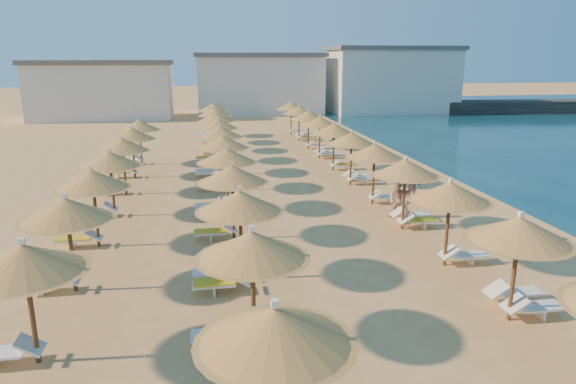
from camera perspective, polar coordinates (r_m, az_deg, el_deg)
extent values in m
plane|color=tan|center=(18.75, 4.63, -6.84)|extent=(220.00, 220.00, 0.00)
cube|color=black|center=(68.53, 19.03, 8.91)|extent=(30.24, 6.82, 1.50)
cube|color=silver|center=(62.69, -19.85, 10.43)|extent=(15.00, 8.00, 6.00)
cube|color=#59514C|center=(62.57, -20.11, 13.39)|extent=(15.60, 8.48, 0.50)
cube|color=silver|center=(64.96, -3.24, 11.74)|extent=(15.00, 8.00, 6.80)
cube|color=#59514C|center=(64.86, -3.29, 14.96)|extent=(15.60, 8.48, 0.50)
cube|color=silver|center=(66.69, 11.44, 11.91)|extent=(15.00, 8.00, 7.60)
cube|color=#59514C|center=(66.62, 11.62, 15.38)|extent=(15.60, 8.48, 0.50)
cylinder|color=brown|center=(15.01, 23.77, -8.61)|extent=(0.12, 0.12, 2.52)
cone|color=#9E662E|center=(14.56, 24.32, -3.75)|extent=(2.58, 2.58, 0.66)
cone|color=#9E662E|center=(14.64, 24.20, -4.76)|extent=(2.79, 2.79, 0.12)
cube|color=white|center=(14.45, 24.48, -2.25)|extent=(0.12, 0.12, 0.14)
cylinder|color=brown|center=(18.08, 17.26, -4.07)|extent=(0.12, 0.12, 2.52)
cone|color=#9E662E|center=(17.70, 17.59, 0.04)|extent=(2.58, 2.58, 0.66)
cone|color=#9E662E|center=(17.77, 17.52, -0.80)|extent=(2.79, 2.79, 0.12)
cube|color=white|center=(17.61, 17.69, 1.30)|extent=(0.12, 0.12, 0.14)
cylinder|color=brown|center=(21.39, 12.74, -0.85)|extent=(0.12, 0.12, 2.52)
cone|color=#9E662E|center=(21.07, 12.95, 2.66)|extent=(2.58, 2.58, 0.66)
cone|color=#9E662E|center=(21.13, 12.90, 1.95)|extent=(2.79, 2.79, 0.12)
cube|color=white|center=(20.99, 13.01, 3.73)|extent=(0.12, 0.12, 0.14)
cylinder|color=brown|center=(24.84, 9.46, 1.50)|extent=(0.12, 0.12, 2.52)
cone|color=#9E662E|center=(24.57, 9.59, 4.54)|extent=(2.58, 2.58, 0.66)
cone|color=#9E662E|center=(24.62, 9.57, 3.92)|extent=(2.79, 2.79, 0.12)
cube|color=white|center=(24.50, 9.63, 5.46)|extent=(0.12, 0.12, 0.14)
cylinder|color=brown|center=(28.39, 6.99, 3.26)|extent=(0.12, 0.12, 2.52)
cone|color=#9E662E|center=(28.15, 7.07, 5.93)|extent=(2.58, 2.58, 0.66)
cone|color=#9E662E|center=(28.19, 7.06, 5.39)|extent=(2.79, 2.79, 0.12)
cube|color=white|center=(28.09, 7.10, 6.74)|extent=(0.12, 0.12, 0.14)
cylinder|color=brown|center=(32.00, 5.06, 4.63)|extent=(0.12, 0.12, 2.52)
cone|color=#9E662E|center=(31.79, 5.12, 7.00)|extent=(2.58, 2.58, 0.66)
cone|color=#9E662E|center=(31.83, 5.11, 6.52)|extent=(2.79, 2.79, 0.12)
cube|color=white|center=(31.74, 5.14, 7.72)|extent=(0.12, 0.12, 0.14)
cylinder|color=brown|center=(35.65, 3.53, 5.71)|extent=(0.12, 0.12, 2.52)
cone|color=#9E662E|center=(35.46, 3.56, 7.85)|extent=(2.58, 2.58, 0.66)
cone|color=#9E662E|center=(35.50, 3.55, 7.42)|extent=(2.79, 2.79, 0.12)
cube|color=white|center=(35.41, 3.57, 8.49)|extent=(0.12, 0.12, 0.14)
cylinder|color=brown|center=(39.33, 2.27, 6.59)|extent=(0.12, 0.12, 2.52)
cone|color=#9E662E|center=(39.16, 2.29, 8.53)|extent=(2.58, 2.58, 0.66)
cone|color=#9E662E|center=(39.19, 2.29, 8.14)|extent=(2.79, 2.79, 0.12)
cube|color=white|center=(39.12, 2.30, 9.11)|extent=(0.12, 0.12, 0.14)
cylinder|color=brown|center=(43.04, 1.23, 7.31)|extent=(0.12, 0.12, 2.52)
cone|color=#9E662E|center=(42.88, 1.24, 9.09)|extent=(2.58, 2.58, 0.66)
cone|color=#9E662E|center=(42.91, 1.24, 8.73)|extent=(2.79, 2.79, 0.12)
cube|color=white|center=(42.85, 1.24, 9.62)|extent=(0.12, 0.12, 0.14)
cylinder|color=brown|center=(46.76, 0.35, 7.92)|extent=(0.12, 0.12, 2.52)
cone|color=#9E662E|center=(46.62, 0.35, 9.56)|extent=(2.58, 2.58, 0.66)
cone|color=#9E662E|center=(46.65, 0.35, 9.23)|extent=(2.79, 2.79, 0.12)
cube|color=white|center=(46.59, 0.35, 10.05)|extent=(0.12, 0.12, 0.14)
cone|color=#9E662E|center=(8.78, -1.44, -14.61)|extent=(2.58, 2.58, 0.66)
cone|color=#9E662E|center=(8.91, -1.43, -16.12)|extent=(2.79, 2.79, 0.12)
cube|color=white|center=(8.59, -1.46, -12.29)|extent=(0.12, 0.12, 0.14)
cylinder|color=brown|center=(12.76, -3.89, -11.50)|extent=(0.12, 0.12, 2.52)
cone|color=#9E662E|center=(12.22, -4.00, -5.86)|extent=(2.58, 2.58, 0.66)
cone|color=#9E662E|center=(12.32, -3.97, -7.03)|extent=(2.79, 2.79, 0.12)
cube|color=white|center=(12.09, -4.03, -4.09)|extent=(0.12, 0.12, 0.14)
cylinder|color=brown|center=(16.25, -5.25, -5.57)|extent=(0.12, 0.12, 2.52)
cone|color=#9E662E|center=(15.84, -5.36, -1.02)|extent=(2.58, 2.58, 0.66)
cone|color=#9E662E|center=(15.91, -5.34, -1.95)|extent=(2.79, 2.79, 0.12)
cube|color=white|center=(15.73, -5.40, 0.38)|extent=(0.12, 0.12, 0.14)
cylinder|color=brown|center=(19.87, -6.11, -1.76)|extent=(0.12, 0.12, 2.52)
cone|color=#9E662E|center=(19.53, -6.22, 2.01)|extent=(2.58, 2.58, 0.66)
cone|color=#9E662E|center=(19.59, -6.20, 1.24)|extent=(2.79, 2.79, 0.12)
cube|color=white|center=(19.44, -6.25, 3.15)|extent=(0.12, 0.12, 0.14)
cylinder|color=brown|center=(23.55, -6.70, 0.86)|extent=(0.12, 0.12, 2.52)
cone|color=#9E662E|center=(23.26, -6.80, 4.07)|extent=(2.58, 2.58, 0.66)
cone|color=#9E662E|center=(23.31, -6.78, 3.42)|extent=(2.79, 2.79, 0.12)
cube|color=white|center=(23.19, -6.83, 5.04)|extent=(0.12, 0.12, 0.14)
cylinder|color=brown|center=(27.26, -7.13, 2.78)|extent=(0.12, 0.12, 2.52)
cone|color=#9E662E|center=(27.02, -7.22, 5.56)|extent=(2.58, 2.58, 0.66)
cone|color=#9E662E|center=(27.06, -7.20, 4.99)|extent=(2.79, 2.79, 0.12)
cube|color=white|center=(26.96, -7.25, 6.39)|extent=(0.12, 0.12, 0.14)
cylinder|color=brown|center=(31.00, -7.46, 4.23)|extent=(0.12, 0.12, 2.52)
cone|color=#9E662E|center=(30.79, -7.54, 6.68)|extent=(2.58, 2.58, 0.66)
cone|color=#9E662E|center=(30.83, -7.53, 6.18)|extent=(2.79, 2.79, 0.12)
cube|color=white|center=(30.73, -7.57, 7.42)|extent=(0.12, 0.12, 0.14)
cylinder|color=brown|center=(34.76, -7.72, 5.37)|extent=(0.12, 0.12, 2.52)
cone|color=#9E662E|center=(34.57, -7.79, 7.56)|extent=(2.58, 2.58, 0.66)
cone|color=#9E662E|center=(34.60, -7.78, 7.12)|extent=(2.79, 2.79, 0.12)
cube|color=white|center=(34.52, -7.82, 8.22)|extent=(0.12, 0.12, 0.14)
cylinder|color=brown|center=(38.53, -7.93, 6.29)|extent=(0.12, 0.12, 2.52)
cone|color=#9E662E|center=(38.36, -8.00, 8.26)|extent=(2.58, 2.58, 0.66)
cone|color=#9E662E|center=(38.39, -7.98, 7.86)|extent=(2.79, 2.79, 0.12)
cube|color=white|center=(38.31, -8.02, 8.86)|extent=(0.12, 0.12, 0.14)
cylinder|color=brown|center=(42.31, -8.10, 7.04)|extent=(0.12, 0.12, 2.52)
cone|color=#9E662E|center=(42.15, -8.16, 8.84)|extent=(2.58, 2.58, 0.66)
cone|color=#9E662E|center=(42.18, -8.15, 8.48)|extent=(2.79, 2.79, 0.12)
cube|color=white|center=(42.11, -8.18, 9.38)|extent=(0.12, 0.12, 0.14)
cylinder|color=brown|center=(46.09, -8.24, 7.67)|extent=(0.12, 0.12, 2.52)
cone|color=#9E662E|center=(45.94, -8.30, 9.33)|extent=(2.58, 2.58, 0.66)
cone|color=#9E662E|center=(45.97, -8.29, 8.99)|extent=(2.79, 2.79, 0.12)
cube|color=white|center=(45.91, -8.32, 9.82)|extent=(0.12, 0.12, 0.14)
cylinder|color=brown|center=(13.33, -26.58, -11.95)|extent=(0.12, 0.12, 2.52)
cone|color=#9E662E|center=(12.82, -27.27, -6.56)|extent=(2.58, 2.58, 0.66)
cone|color=#9E662E|center=(12.91, -27.13, -7.68)|extent=(2.79, 2.79, 0.12)
cube|color=white|center=(12.69, -27.48, -4.87)|extent=(0.12, 0.12, 0.14)
cylinder|color=brown|center=(16.70, -22.91, -6.16)|extent=(0.12, 0.12, 2.52)
cone|color=#9E662E|center=(16.30, -23.38, -1.75)|extent=(2.58, 2.58, 0.66)
cone|color=#9E662E|center=(16.37, -23.29, -2.65)|extent=(2.79, 2.79, 0.12)
cube|color=white|center=(16.20, -23.53, -0.40)|extent=(0.12, 0.12, 0.14)
cylinder|color=brown|center=(20.24, -20.55, -2.34)|extent=(0.12, 0.12, 2.52)
cone|color=#9E662E|center=(19.91, -20.90, 1.35)|extent=(2.58, 2.58, 0.66)
cone|color=#9E662E|center=(19.97, -20.83, 0.60)|extent=(2.79, 2.79, 0.12)
cube|color=white|center=(19.82, -21.01, 2.47)|extent=(0.12, 0.12, 0.14)
cylinder|color=brown|center=(23.86, -18.91, 0.33)|extent=(0.12, 0.12, 2.52)
cone|color=#9E662E|center=(23.58, -19.18, 3.49)|extent=(2.58, 2.58, 0.66)
cone|color=#9E662E|center=(23.63, -19.13, 2.85)|extent=(2.79, 2.79, 0.12)
cube|color=white|center=(23.51, -19.26, 4.44)|extent=(0.12, 0.12, 0.14)
cylinder|color=brown|center=(27.53, -17.70, 2.30)|extent=(0.12, 0.12, 2.52)
cone|color=#9E662E|center=(27.29, -17.92, 5.04)|extent=(2.58, 2.58, 0.66)
cone|color=#9E662E|center=(27.33, -17.88, 4.49)|extent=(2.79, 2.79, 0.12)
cube|color=white|center=(27.23, -17.99, 5.87)|extent=(0.12, 0.12, 0.14)
cylinder|color=brown|center=(31.24, -16.78, 3.80)|extent=(0.12, 0.12, 2.52)
cone|color=#9E662E|center=(31.03, -16.96, 6.23)|extent=(2.58, 2.58, 0.66)
cone|color=#9E662E|center=(31.07, -16.93, 5.74)|extent=(2.79, 2.79, 0.12)
cube|color=white|center=(30.97, -17.02, 6.96)|extent=(0.12, 0.12, 0.14)
cylinder|color=brown|center=(34.97, -16.05, 4.98)|extent=(0.12, 0.12, 2.52)
cone|color=#9E662E|center=(34.78, -16.21, 7.15)|extent=(2.58, 2.58, 0.66)
cone|color=#9E662E|center=(34.82, -16.18, 6.72)|extent=(2.79, 2.79, 0.12)
cube|color=white|center=(34.73, -16.26, 7.81)|extent=(0.12, 0.12, 0.14)
cube|color=white|center=(15.88, 26.19, -11.33)|extent=(1.29, 0.59, 0.06)
cube|color=white|center=(15.94, 26.12, -11.85)|extent=(0.06, 0.53, 0.32)
cube|color=white|center=(15.40, 23.89, -11.29)|extent=(0.58, 0.59, 0.40)
cube|color=white|center=(16.53, 24.38, -10.07)|extent=(1.29, 0.59, 0.06)
cube|color=white|center=(16.60, 24.32, -10.57)|extent=(0.06, 0.53, 0.32)
cube|color=white|center=(16.08, 22.14, -9.99)|extent=(0.58, 0.59, 0.40)
cube|color=white|center=(13.16, -7.86, -15.38)|extent=(1.29, 0.59, 0.06)
cube|color=white|center=(13.24, -7.83, -15.98)|extent=(0.06, 0.53, 0.32)
cube|color=white|center=(13.12, -4.44, -14.67)|extent=(0.58, 0.59, 0.40)
cube|color=white|center=(18.80, 19.50, -6.57)|extent=(1.29, 0.59, 0.06)
cube|color=white|center=(18.86, 19.46, -7.03)|extent=(0.06, 0.53, 0.32)
cube|color=white|center=(18.40, 17.45, -6.40)|extent=(0.58, 0.59, 0.40)
cube|color=white|center=(16.57, -8.31, -8.76)|extent=(1.29, 0.59, 0.06)
cube|color=white|center=(16.64, -8.29, -9.27)|extent=(0.06, 0.53, 0.32)
cube|color=white|center=(16.54, -5.67, -8.19)|extent=(0.58, 0.59, 0.40)
cube|color=white|center=(15.75, -8.23, -10.06)|extent=(1.29, 0.59, 0.06)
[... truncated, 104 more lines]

